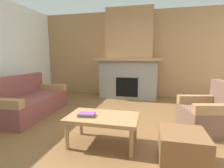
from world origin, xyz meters
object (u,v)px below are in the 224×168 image
Objects in this scene: couch at (29,102)px; ottoman at (182,148)px; coffee_table at (103,119)px; armchair at (209,114)px; fireplace at (129,60)px.

ottoman is (2.99, -1.15, -0.09)m from couch.
couch is 3.20m from ottoman.
armchair is at bearing 27.75° from coffee_table.
coffee_table is at bearing -24.78° from couch.
coffee_table is at bearing -152.25° from armchair.
couch is at bearing 155.22° from coffee_table.
fireplace is 2.70× the size of coffee_table.
armchair reaches higher than coffee_table.
armchair is 0.91× the size of coffee_table.
armchair reaches higher than ottoman.
armchair is 1.75× the size of ottoman.
fireplace is 5.19× the size of ottoman.
coffee_table is (1.95, -0.90, 0.09)m from couch.
fireplace is 2.97× the size of armchair.
coffee_table is 1.08m from ottoman.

